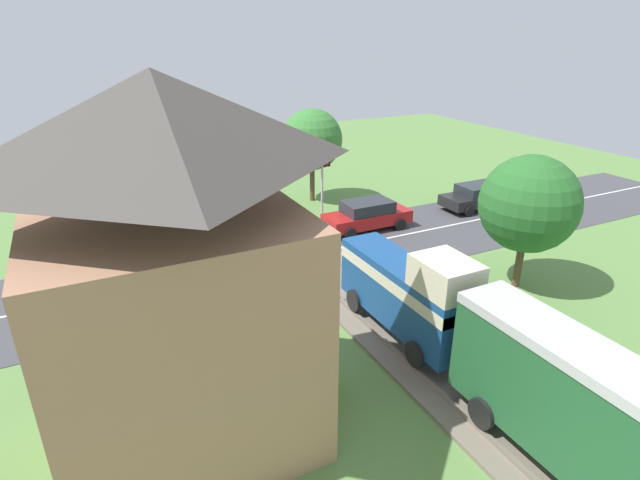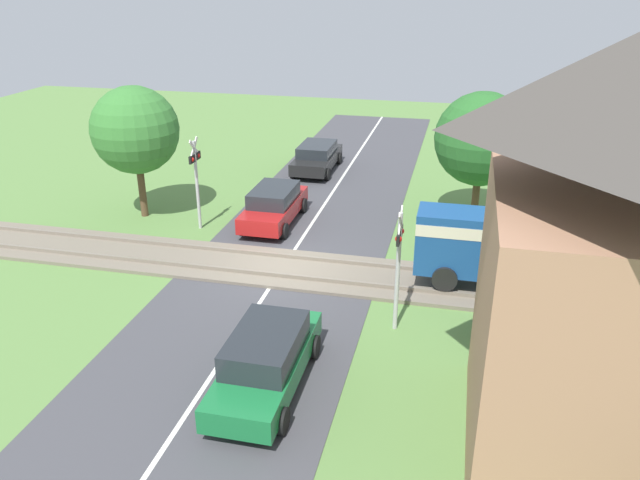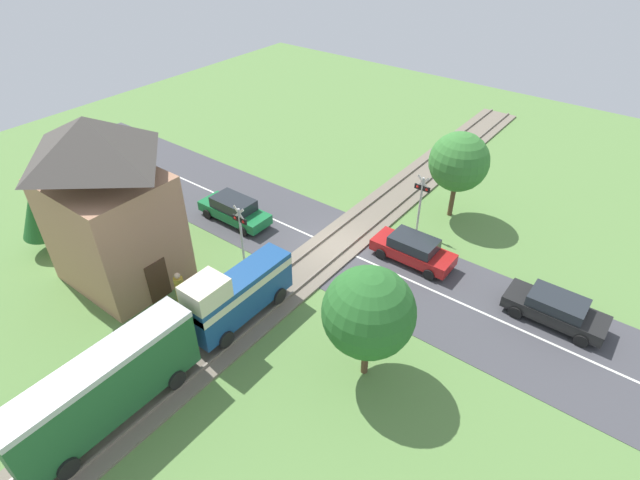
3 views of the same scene
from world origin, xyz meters
name	(u,v)px [view 1 (image 1 of 3)]	position (x,y,z in m)	size (l,w,h in m)	color
ground_plane	(307,255)	(0.00, 0.00, 0.00)	(60.00, 60.00, 0.00)	#5B8442
road_surface	(307,255)	(0.00, 0.00, 0.01)	(48.00, 6.40, 0.02)	#424247
track_bed	(307,254)	(0.00, 0.00, 0.07)	(2.80, 48.00, 0.24)	#756B5B
train	(497,351)	(0.00, 10.80, 1.87)	(1.58, 12.64, 3.18)	navy
car_near_crossing	(367,215)	(-3.92, -1.44, 0.76)	(4.28, 1.79, 1.45)	#A81919
car_far_side	(167,282)	(6.10, 1.44, 0.78)	(4.47, 1.79, 1.49)	#197038
car_behind_queue	(479,195)	(-11.06, -1.44, 0.72)	(4.33, 1.85, 1.35)	black
crossing_signal_west_approach	(322,175)	(-2.80, -4.06, 2.23)	(0.90, 0.18, 3.51)	#B7B7B7
crossing_signal_east_approach	(281,255)	(2.80, 4.06, 2.23)	(0.90, 0.18, 3.51)	#B7B7B7
station_building	(176,284)	(6.84, 8.26, 4.10)	(5.79, 4.78, 8.38)	#AD7A5B
pedestrian_by_station	(327,357)	(3.09, 7.89, 0.81)	(0.44, 0.44, 1.78)	gold
tree_roadside_hedge	(529,204)	(-5.92, 6.11, 3.28)	(3.51, 3.51, 5.04)	brown
tree_beyond_track	(312,140)	(-3.54, -6.76, 3.47)	(3.34, 3.34, 5.15)	brown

